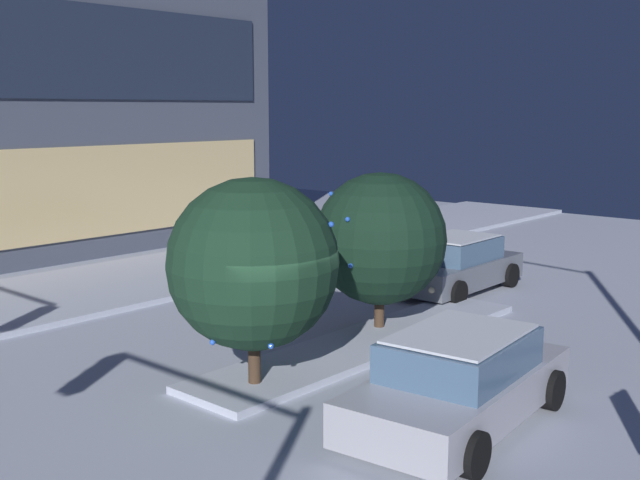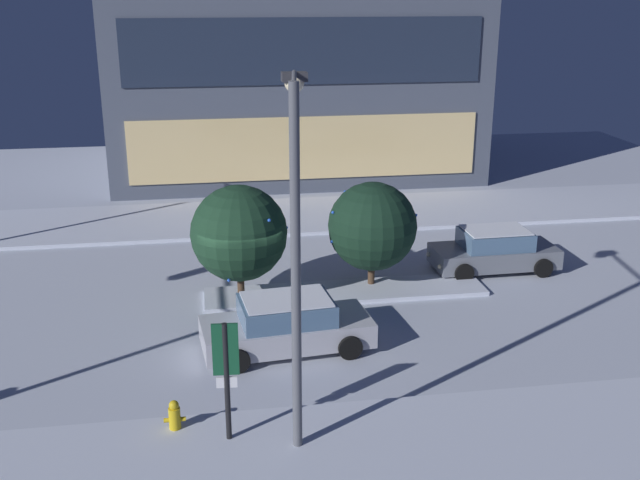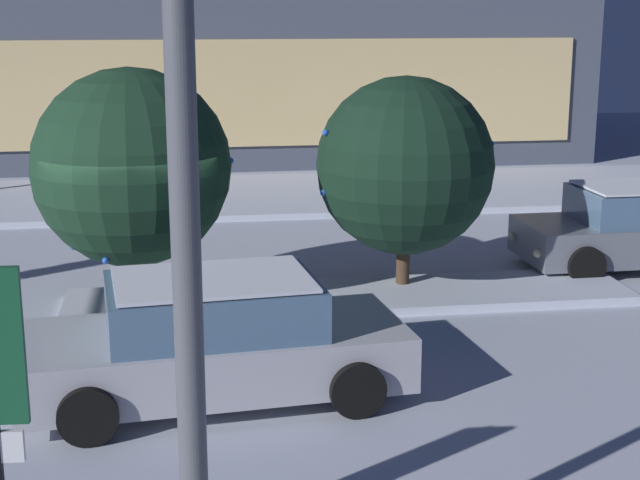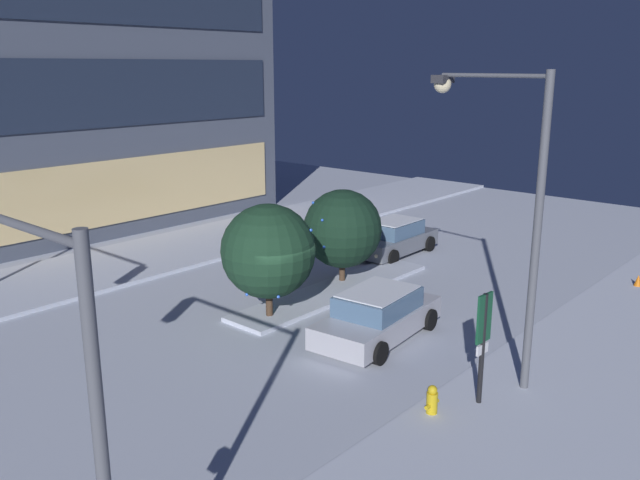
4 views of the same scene
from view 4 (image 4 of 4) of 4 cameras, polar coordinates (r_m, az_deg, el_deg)
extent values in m
plane|color=silver|center=(21.20, -3.92, -6.96)|extent=(52.00, 52.00, 0.00)
cube|color=silver|center=(16.62, 19.42, -13.99)|extent=(52.00, 5.20, 0.14)
cube|color=silver|center=(27.99, -17.12, -2.01)|extent=(52.00, 5.20, 0.14)
cube|color=silver|center=(23.70, 1.28, -4.36)|extent=(9.00, 1.80, 0.14)
cube|color=#F2D18C|center=(32.64, -15.23, 4.32)|extent=(16.41, 0.10, 2.95)
cube|color=#232D42|center=(32.18, -15.77, 12.09)|extent=(16.41, 0.10, 2.95)
cube|color=#B7B7C1|center=(19.76, 4.96, -6.98)|extent=(4.71, 2.35, 0.66)
cube|color=slate|center=(19.54, 4.99, -5.32)|extent=(2.61, 1.95, 0.60)
cube|color=white|center=(19.43, 5.02, -4.39)|extent=(2.42, 1.82, 0.04)
sphere|color=#F9E5B2|center=(21.94, 6.57, -4.87)|extent=(0.16, 0.16, 0.16)
sphere|color=#F9E5B2|center=(21.38, 9.62, -5.52)|extent=(0.16, 0.16, 0.16)
cylinder|color=black|center=(21.49, 4.81, -5.73)|extent=(0.68, 0.28, 0.66)
cylinder|color=black|center=(20.65, 9.38, -6.75)|extent=(0.68, 0.28, 0.66)
cylinder|color=black|center=(19.15, 0.14, -8.30)|extent=(0.68, 0.28, 0.66)
cylinder|color=black|center=(18.20, 5.11, -9.64)|extent=(0.68, 0.28, 0.66)
cube|color=slate|center=(28.49, 6.36, -0.18)|extent=(4.29, 1.87, 0.66)
cube|color=slate|center=(28.34, 6.40, 1.01)|extent=(2.33, 1.65, 0.60)
cube|color=white|center=(28.27, 6.42, 1.67)|extent=(2.15, 1.54, 0.04)
sphere|color=#F9E5B2|center=(26.46, 4.84, -1.39)|extent=(0.16, 0.16, 0.16)
sphere|color=#F9E5B2|center=(27.16, 2.74, -0.93)|extent=(0.16, 0.16, 0.16)
cylinder|color=black|center=(26.94, 6.25, -1.50)|extent=(0.66, 0.23, 0.66)
cylinder|color=black|center=(27.94, 3.21, -0.84)|extent=(0.66, 0.23, 0.66)
cylinder|color=black|center=(29.23, 9.36, -0.31)|extent=(0.66, 0.23, 0.66)
cylinder|color=black|center=(30.16, 6.44, 0.26)|extent=(0.66, 0.23, 0.66)
cylinder|color=#565960|center=(9.08, -18.16, -17.96)|extent=(0.18, 0.18, 6.06)
cylinder|color=#565960|center=(16.24, 18.07, -0.08)|extent=(0.20, 0.20, 7.75)
cylinder|color=#565960|center=(16.54, 14.62, 13.50)|extent=(0.47, 2.94, 0.10)
cube|color=#333338|center=(17.42, 10.49, 13.43)|extent=(0.56, 0.36, 0.20)
sphere|color=#F9E5B2|center=(17.42, 10.47, 13.01)|extent=(0.44, 0.44, 0.44)
cylinder|color=gold|center=(15.81, 9.57, -13.83)|extent=(0.26, 0.26, 0.64)
sphere|color=gold|center=(15.62, 9.63, -12.57)|extent=(0.22, 0.22, 0.22)
cylinder|color=gold|center=(15.65, 9.22, -13.98)|extent=(0.12, 0.10, 0.10)
cylinder|color=gold|center=(15.93, 9.93, -13.48)|extent=(0.12, 0.10, 0.10)
cylinder|color=black|center=(15.99, 13.73, -9.32)|extent=(0.12, 0.12, 2.84)
cube|color=#144C2D|center=(15.68, 13.92, -6.52)|extent=(0.55, 0.10, 1.17)
cube|color=white|center=(15.96, 13.75, -9.07)|extent=(0.44, 0.08, 0.24)
cylinder|color=#473323|center=(21.18, -4.37, -5.54)|extent=(0.22, 0.22, 1.00)
sphere|color=#193823|center=(20.64, -4.47, -0.96)|extent=(2.96, 2.96, 2.96)
sphere|color=blue|center=(20.36, -0.78, 0.85)|extent=(0.10, 0.10, 0.10)
sphere|color=blue|center=(21.80, -2.12, 0.02)|extent=(0.10, 0.10, 0.10)
sphere|color=blue|center=(20.42, -6.29, -4.67)|extent=(0.10, 0.10, 0.10)
sphere|color=blue|center=(21.85, -6.22, -2.56)|extent=(0.10, 0.10, 0.10)
sphere|color=blue|center=(21.78, -7.05, -0.68)|extent=(0.10, 0.10, 0.10)
sphere|color=blue|center=(21.63, -5.49, -3.81)|extent=(0.10, 0.10, 0.10)
sphere|color=blue|center=(20.20, -3.59, -4.88)|extent=(0.10, 0.10, 0.10)
cylinder|color=#473323|center=(24.52, 1.91, -2.79)|extent=(0.22, 0.22, 0.88)
sphere|color=black|center=(24.08, 1.95, 0.97)|extent=(2.86, 2.86, 2.86)
sphere|color=blue|center=(22.86, 0.19, 1.71)|extent=(0.10, 0.10, 0.10)
sphere|color=blue|center=(23.78, -0.59, 3.22)|extent=(0.10, 0.10, 0.10)
sphere|color=blue|center=(25.04, 4.11, 2.26)|extent=(0.10, 0.10, 0.10)
sphere|color=blue|center=(25.14, -0.19, 1.76)|extent=(0.10, 0.10, 0.10)
sphere|color=blue|center=(22.97, 0.35, -0.61)|extent=(0.10, 0.10, 0.10)
cone|color=orange|center=(26.54, 25.61, -3.28)|extent=(0.36, 0.36, 0.55)
camera|label=1|loc=(7.37, -3.17, -8.97)|focal=43.95mm
camera|label=2|loc=(15.02, 73.84, 10.17)|focal=42.25mm
camera|label=3|loc=(14.87, 40.86, -1.45)|focal=54.47mm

